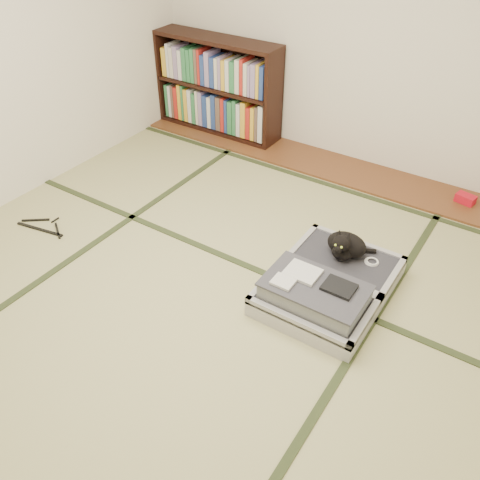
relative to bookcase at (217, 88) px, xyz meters
The scene contains 10 objects.
floor 2.51m from the bookcase, 56.87° to the right, with size 4.50×4.50×0.00m, color tan.
wood_strip 1.42m from the bookcase, ahead, with size 4.00×0.50×0.02m, color brown.
red_item 2.51m from the bookcase, ahead, with size 0.15×0.09×0.07m, color red.
room_shell 2.67m from the bookcase, 56.87° to the right, with size 4.50×4.50×4.50m.
tatami_borders 2.12m from the bookcase, 49.39° to the right, with size 4.00×4.50×0.01m.
bookcase is the anchor object (origin of this frame).
suitcase 2.63m from the bookcase, 39.38° to the right, with size 0.69×0.93×0.27m.
cat 2.43m from the bookcase, 34.25° to the right, with size 0.31×0.31×0.25m.
cable_coil 2.57m from the bookcase, 31.25° to the right, with size 0.10×0.10×0.02m.
hanger 2.19m from the bookcase, 93.15° to the right, with size 0.43×0.23×0.01m.
Camera 1 is at (1.51, -1.87, 2.28)m, focal length 38.00 mm.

